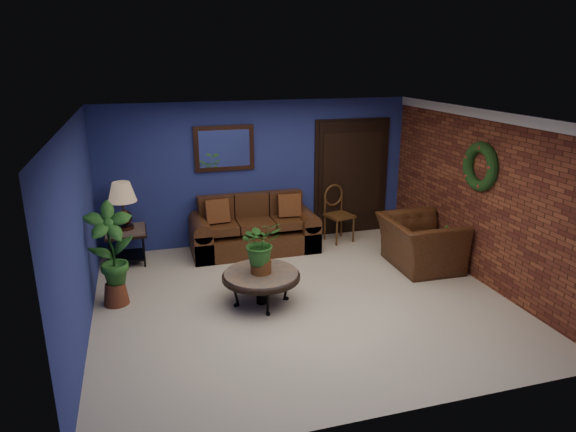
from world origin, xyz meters
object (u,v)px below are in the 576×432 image
object	(u,v)px
coffee_table	(261,276)
end_table	(126,237)
sofa	(253,232)
side_chair	(337,209)
table_lamp	(123,200)
armchair	(420,243)

from	to	relation	value
coffee_table	end_table	distance (m)	2.65
sofa	end_table	xyz separation A→B (m)	(-2.09, -0.03, 0.13)
sofa	side_chair	xyz separation A→B (m)	(1.56, 0.04, 0.26)
table_lamp	armchair	size ratio (longest dim) A/B	0.61
coffee_table	side_chair	xyz separation A→B (m)	(1.90, 2.07, 0.18)
coffee_table	table_lamp	size ratio (longest dim) A/B	1.43
coffee_table	end_table	size ratio (longest dim) A/B	1.65
end_table	table_lamp	size ratio (longest dim) A/B	0.87
table_lamp	armchair	world-z (taller)	table_lamp
side_chair	table_lamp	bearing A→B (deg)	166.58
sofa	armchair	bearing A→B (deg)	-32.04
sofa	coffee_table	size ratio (longest dim) A/B	2.03
coffee_table	armchair	world-z (taller)	armchair
table_lamp	side_chair	bearing A→B (deg)	1.14
coffee_table	end_table	bearing A→B (deg)	131.13
coffee_table	armchair	distance (m)	2.76
sofa	table_lamp	bearing A→B (deg)	-179.17
table_lamp	coffee_table	bearing A→B (deg)	-48.87
table_lamp	side_chair	xyz separation A→B (m)	(3.65, 0.07, -0.48)
end_table	armchair	xyz separation A→B (m)	(4.45, -1.45, -0.05)
sofa	coffee_table	bearing A→B (deg)	-99.68
side_chair	end_table	bearing A→B (deg)	166.58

